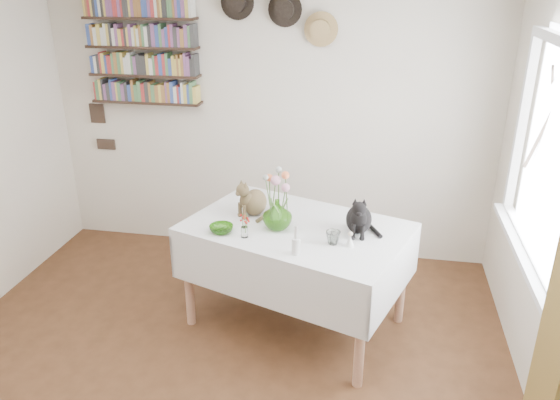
% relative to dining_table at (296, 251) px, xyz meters
% --- Properties ---
extents(room, '(4.08, 4.58, 2.58)m').
position_rel_dining_table_xyz_m(room, '(-0.44, -1.04, 0.64)').
color(room, brown).
rests_on(room, ground).
extents(window, '(0.12, 1.52, 1.32)m').
position_rel_dining_table_xyz_m(window, '(1.52, -0.24, 0.78)').
color(window, white).
rests_on(window, room).
extents(dining_table, '(1.76, 1.43, 0.82)m').
position_rel_dining_table_xyz_m(dining_table, '(0.00, 0.00, 0.00)').
color(dining_table, white).
rests_on(dining_table, room).
extents(tabby_cat, '(0.31, 0.31, 0.29)m').
position_rel_dining_table_xyz_m(tabby_cat, '(-0.34, 0.16, 0.34)').
color(tabby_cat, brown).
rests_on(tabby_cat, dining_table).
extents(black_cat, '(0.20, 0.25, 0.29)m').
position_rel_dining_table_xyz_m(black_cat, '(0.44, -0.01, 0.35)').
color(black_cat, black).
rests_on(black_cat, dining_table).
extents(flower_vase, '(0.29, 0.29, 0.22)m').
position_rel_dining_table_xyz_m(flower_vase, '(-0.13, -0.06, 0.31)').
color(flower_vase, '#6EC239').
rests_on(flower_vase, dining_table).
extents(green_bowl, '(0.23, 0.23, 0.05)m').
position_rel_dining_table_xyz_m(green_bowl, '(-0.50, -0.20, 0.23)').
color(green_bowl, '#6EC239').
rests_on(green_bowl, dining_table).
extents(drinking_glass, '(0.13, 0.13, 0.09)m').
position_rel_dining_table_xyz_m(drinking_glass, '(0.28, -0.23, 0.25)').
color(drinking_glass, white).
rests_on(drinking_glass, dining_table).
extents(candlestick, '(0.06, 0.06, 0.20)m').
position_rel_dining_table_xyz_m(candlestick, '(0.06, -0.41, 0.27)').
color(candlestick, white).
rests_on(candlestick, dining_table).
extents(berry_jar, '(0.05, 0.05, 0.19)m').
position_rel_dining_table_xyz_m(berry_jar, '(-0.32, -0.24, 0.29)').
color(berry_jar, white).
rests_on(berry_jar, dining_table).
extents(porcelain_figurine, '(0.06, 0.06, 0.10)m').
position_rel_dining_table_xyz_m(porcelain_figurine, '(0.39, -0.24, 0.25)').
color(porcelain_figurine, white).
rests_on(porcelain_figurine, dining_table).
extents(flower_bouquet, '(0.17, 0.12, 0.39)m').
position_rel_dining_table_xyz_m(flower_bouquet, '(-0.13, -0.05, 0.54)').
color(flower_bouquet, '#4C7233').
rests_on(flower_bouquet, flower_vase).
extents(bookshelf_unit, '(1.00, 0.16, 0.91)m').
position_rel_dining_table_xyz_m(bookshelf_unit, '(-1.54, 1.12, 1.23)').
color(bookshelf_unit, '#312016').
rests_on(bookshelf_unit, room).
extents(wall_hats, '(0.98, 0.09, 0.48)m').
position_rel_dining_table_xyz_m(wall_hats, '(-0.33, 1.15, 1.55)').
color(wall_hats, black).
rests_on(wall_hats, room).
extents(wall_art_plaques, '(0.21, 0.02, 0.44)m').
position_rel_dining_table_xyz_m(wall_art_plaques, '(-2.07, 1.19, 0.51)').
color(wall_art_plaques, '#38281E').
rests_on(wall_art_plaques, room).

